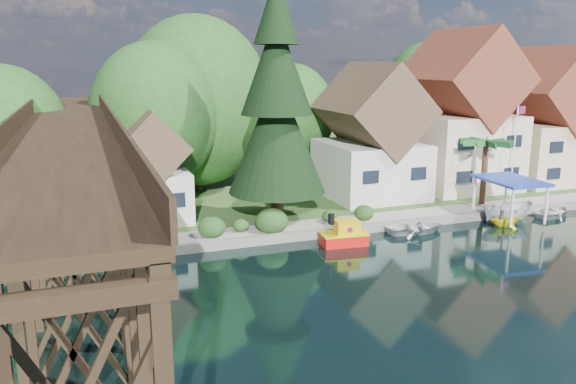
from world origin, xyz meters
The scene contains 19 objects.
ground centered at (0.00, 0.00, 0.00)m, with size 140.00×140.00×0.00m, color black.
bank centered at (0.00, 34.00, 0.25)m, with size 140.00×52.00×0.50m, color #2E5020.
seawall centered at (4.00, 8.00, 0.31)m, with size 60.00×0.40×0.62m, color slate.
promenade centered at (6.00, 9.30, 0.53)m, with size 50.00×2.60×0.06m, color gray.
trestle_bridge centered at (-16.00, 5.17, 5.35)m, with size 4.12×44.18×9.30m.
house_left centered at (7.00, 16.00, 5.14)m, with size 7.64×8.64×11.02m.
house_center centered at (16.00, 16.50, 6.42)m, with size 8.65×9.18×13.89m.
house_right centered at (25.00, 16.00, 5.78)m, with size 8.15×8.64×12.45m.
shed centered at (-11.00, 14.50, 3.83)m, with size 5.09×5.40×7.85m.
bg_trees centered at (1.00, 21.25, 7.29)m, with size 49.90×13.30×10.57m.
shrubs centered at (-4.60, 9.26, 1.23)m, with size 15.76×2.47×1.70m.
conifer centered at (-2.74, 11.56, 8.56)m, with size 6.80×6.80×16.74m.
palm_tree centered at (13.88, 10.18, 5.25)m, with size 4.48×4.48×5.44m.
flagpole centered at (18.13, 11.74, 5.14)m, with size 1.14×0.42×7.57m.
tugboat centered at (-0.05, 6.18, 0.64)m, with size 3.11×1.91×2.15m.
boat_white_a centered at (5.76, 6.95, 0.44)m, with size 3.01×4.22×0.87m, color silver.
boat_canopy centered at (13.53, 6.87, 1.38)m, with size 4.13×5.21×3.22m.
boat_yellow centered at (12.60, 6.02, 0.64)m, with size 2.09×2.42×1.28m, color yellow.
boat_white_b centered at (18.05, 7.08, 0.40)m, with size 2.79×3.91×0.81m, color silver.
Camera 1 is at (-15.27, -24.86, 11.43)m, focal length 35.00 mm.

